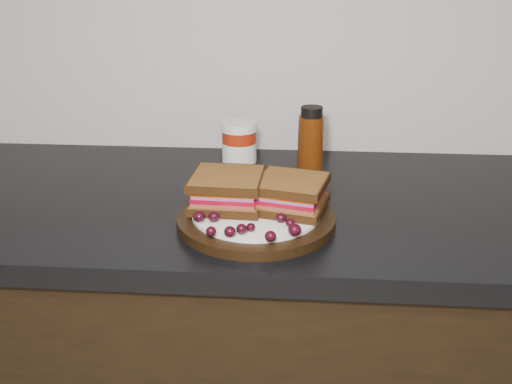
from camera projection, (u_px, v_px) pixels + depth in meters
The scene contains 27 objects.
countertop at pixel (269, 206), 1.13m from camera, with size 3.98×0.60×0.04m, color black.
plate at pixel (256, 219), 1.01m from camera, with size 0.28×0.28×0.02m, color black.
sandwich_left at pixel (227, 190), 1.02m from camera, with size 0.13×0.13×0.06m, color brown, non-canonical shape.
sandwich_right at pixel (291, 194), 1.00m from camera, with size 0.12×0.12×0.05m, color brown, non-canonical shape.
grape_0 at pixel (199, 216), 0.96m from camera, with size 0.02×0.02×0.02m, color black.
grape_1 at pixel (214, 217), 0.96m from camera, with size 0.02×0.02×0.02m, color black.
grape_2 at pixel (211, 231), 0.91m from camera, with size 0.02×0.02×0.02m, color black.
grape_3 at pixel (230, 232), 0.91m from camera, with size 0.02×0.02×0.02m, color black.
grape_4 at pixel (242, 229), 0.92m from camera, with size 0.02×0.02×0.02m, color black.
grape_5 at pixel (251, 227), 0.93m from camera, with size 0.02×0.02×0.01m, color black.
grape_6 at pixel (270, 236), 0.89m from camera, with size 0.02×0.02×0.02m, color black.
grape_7 at pixel (295, 230), 0.91m from camera, with size 0.02×0.02×0.02m, color black.
grape_8 at pixel (290, 223), 0.94m from camera, with size 0.02×0.02×0.01m, color black.
grape_9 at pixel (281, 218), 0.96m from camera, with size 0.02×0.02×0.02m, color black.
grape_10 at pixel (309, 208), 0.99m from camera, with size 0.02×0.02×0.02m, color black.
grape_11 at pixel (298, 205), 1.00m from camera, with size 0.02×0.02×0.02m, color black.
grape_12 at pixel (303, 201), 1.02m from camera, with size 0.02×0.02×0.02m, color black.
grape_13 at pixel (291, 193), 1.05m from camera, with size 0.02×0.02×0.02m, color black.
grape_14 at pixel (232, 194), 1.06m from camera, with size 0.01×0.01×0.01m, color black.
grape_15 at pixel (233, 200), 1.03m from camera, with size 0.02×0.02×0.02m, color black.
grape_16 at pixel (210, 204), 1.01m from camera, with size 0.02×0.02×0.01m, color black.
grape_17 at pixel (206, 207), 0.99m from camera, with size 0.02×0.02×0.02m, color black.
grape_18 at pixel (219, 195), 1.05m from camera, with size 0.02×0.02×0.02m, color black.
grape_19 at pixel (221, 199), 1.03m from camera, with size 0.02×0.02×0.02m, color black.
grape_20 at pixel (226, 209), 0.99m from camera, with size 0.02×0.02×0.02m, color black.
condiment_jar at pixel (239, 148), 1.23m from camera, with size 0.08×0.08×0.11m, color maroon.
oil_bottle at pixel (311, 142), 1.20m from camera, with size 0.05×0.05×0.15m, color #471D07.
Camera 1 is at (0.05, 0.67, 1.34)m, focal length 40.00 mm.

